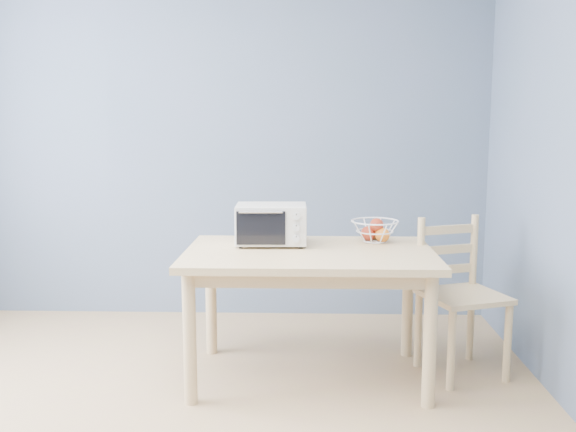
{
  "coord_description": "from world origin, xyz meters",
  "views": [
    {
      "loc": [
        0.67,
        -2.52,
        1.49
      ],
      "look_at": [
        0.56,
        1.13,
        0.93
      ],
      "focal_mm": 40.0,
      "sensor_mm": 36.0,
      "label": 1
    }
  ],
  "objects_px": {
    "dining_table": "(309,268)",
    "toaster_oven": "(268,224)",
    "fruit_basket": "(375,230)",
    "dining_chair": "(459,298)"
  },
  "relations": [
    {
      "from": "fruit_basket",
      "to": "toaster_oven",
      "type": "bearing_deg",
      "value": -170.37
    },
    {
      "from": "fruit_basket",
      "to": "dining_chair",
      "type": "distance_m",
      "value": 0.63
    },
    {
      "from": "dining_table",
      "to": "toaster_oven",
      "type": "distance_m",
      "value": 0.36
    },
    {
      "from": "fruit_basket",
      "to": "dining_chair",
      "type": "height_order",
      "value": "dining_chair"
    },
    {
      "from": "toaster_oven",
      "to": "dining_table",
      "type": "bearing_deg",
      "value": -34.03
    },
    {
      "from": "dining_table",
      "to": "fruit_basket",
      "type": "bearing_deg",
      "value": 33.34
    },
    {
      "from": "dining_table",
      "to": "toaster_oven",
      "type": "xyz_separation_m",
      "value": [
        -0.24,
        0.15,
        0.23
      ]
    },
    {
      "from": "toaster_oven",
      "to": "dining_chair",
      "type": "xyz_separation_m",
      "value": [
        1.12,
        -0.03,
        -0.43
      ]
    },
    {
      "from": "dining_table",
      "to": "toaster_oven",
      "type": "bearing_deg",
      "value": 147.67
    },
    {
      "from": "dining_table",
      "to": "fruit_basket",
      "type": "distance_m",
      "value": 0.5
    }
  ]
}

